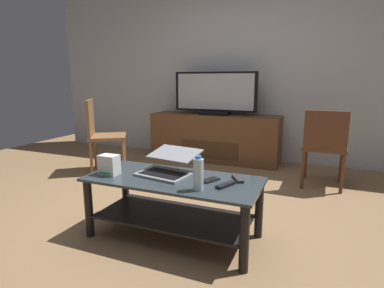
# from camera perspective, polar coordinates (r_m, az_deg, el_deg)

# --- Properties ---
(ground_plane) EXTENTS (7.68, 7.68, 0.00)m
(ground_plane) POSITION_cam_1_polar(r_m,az_deg,el_deg) (2.70, -2.58, -13.45)
(ground_plane) COLOR olive
(back_wall) EXTENTS (6.40, 0.12, 2.80)m
(back_wall) POSITION_cam_1_polar(r_m,az_deg,el_deg) (4.64, 9.85, 14.68)
(back_wall) COLOR silver
(back_wall) RESTS_ON ground
(coffee_table) EXTENTS (1.26, 0.56, 0.45)m
(coffee_table) POSITION_cam_1_polar(r_m,az_deg,el_deg) (2.29, -3.44, -9.73)
(coffee_table) COLOR #2D383D
(coffee_table) RESTS_ON ground
(media_cabinet) EXTENTS (1.83, 0.51, 0.66)m
(media_cabinet) POSITION_cam_1_polar(r_m,az_deg,el_deg) (4.49, 4.20, 1.21)
(media_cabinet) COLOR brown
(media_cabinet) RESTS_ON ground
(television) EXTENTS (1.19, 0.20, 0.60)m
(television) POSITION_cam_1_polar(r_m,az_deg,el_deg) (4.40, 4.24, 9.11)
(television) COLOR black
(television) RESTS_ON media_cabinet
(dining_chair) EXTENTS (0.45, 0.45, 0.85)m
(dining_chair) POSITION_cam_1_polar(r_m,az_deg,el_deg) (3.56, 23.23, 0.00)
(dining_chair) COLOR #59331E
(dining_chair) RESTS_ON ground
(side_chair) EXTENTS (0.61, 0.61, 0.91)m
(side_chair) POSITION_cam_1_polar(r_m,az_deg,el_deg) (4.07, -16.47, 2.20)
(side_chair) COLOR brown
(side_chair) RESTS_ON ground
(laptop) EXTENTS (0.44, 0.45, 0.17)m
(laptop) POSITION_cam_1_polar(r_m,az_deg,el_deg) (2.33, -4.43, -4.02)
(laptop) COLOR gray
(laptop) RESTS_ON coffee_table
(router_box) EXTENTS (0.14, 0.10, 0.15)m
(router_box) POSITION_cam_1_polar(r_m,az_deg,el_deg) (2.39, -15.03, -3.72)
(router_box) COLOR white
(router_box) RESTS_ON coffee_table
(water_bottle_near) EXTENTS (0.07, 0.07, 0.23)m
(water_bottle_near) POSITION_cam_1_polar(r_m,az_deg,el_deg) (1.97, 1.17, -5.58)
(water_bottle_near) COLOR silver
(water_bottle_near) RESTS_ON coffee_table
(cell_phone) EXTENTS (0.12, 0.16, 0.01)m
(cell_phone) POSITION_cam_1_polar(r_m,az_deg,el_deg) (2.19, 3.34, -6.63)
(cell_phone) COLOR black
(cell_phone) RESTS_ON coffee_table
(tv_remote) EXTENTS (0.10, 0.16, 0.02)m
(tv_remote) POSITION_cam_1_polar(r_m,az_deg,el_deg) (2.08, 6.20, -7.51)
(tv_remote) COLOR black
(tv_remote) RESTS_ON coffee_table
(soundbar_remote) EXTENTS (0.12, 0.16, 0.02)m
(soundbar_remote) POSITION_cam_1_polar(r_m,az_deg,el_deg) (2.22, 8.43, -6.33)
(soundbar_remote) COLOR #2D2D30
(soundbar_remote) RESTS_ON coffee_table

